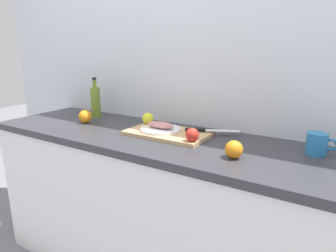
% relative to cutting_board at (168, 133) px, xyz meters
% --- Properties ---
extents(back_wall, '(3.20, 0.05, 2.50)m').
position_rel_cutting_board_xyz_m(back_wall, '(-0.08, 0.28, 0.34)').
color(back_wall, silver).
rests_on(back_wall, ground_plane).
extents(kitchen_counter, '(2.00, 0.60, 0.90)m').
position_rel_cutting_board_xyz_m(kitchen_counter, '(-0.08, -0.05, -0.46)').
color(kitchen_counter, white).
rests_on(kitchen_counter, ground_plane).
extents(cutting_board, '(0.45, 0.27, 0.02)m').
position_rel_cutting_board_xyz_m(cutting_board, '(0.00, 0.00, 0.00)').
color(cutting_board, tan).
rests_on(cutting_board, kitchen_counter).
extents(white_plate, '(0.22, 0.22, 0.01)m').
position_rel_cutting_board_xyz_m(white_plate, '(-0.04, -0.01, 0.02)').
color(white_plate, white).
rests_on(white_plate, cutting_board).
extents(fish_fillet, '(0.16, 0.07, 0.04)m').
position_rel_cutting_board_xyz_m(fish_fillet, '(-0.04, -0.01, 0.04)').
color(fish_fillet, tan).
rests_on(fish_fillet, white_plate).
extents(chef_knife, '(0.28, 0.15, 0.02)m').
position_rel_cutting_board_xyz_m(chef_knife, '(0.18, 0.10, 0.02)').
color(chef_knife, silver).
rests_on(chef_knife, cutting_board).
extents(lemon_0, '(0.07, 0.07, 0.07)m').
position_rel_cutting_board_xyz_m(lemon_0, '(-0.19, 0.08, 0.04)').
color(lemon_0, yellow).
rests_on(lemon_0, cutting_board).
extents(tomato_0, '(0.07, 0.07, 0.07)m').
position_rel_cutting_board_xyz_m(tomato_0, '(0.19, -0.09, 0.04)').
color(tomato_0, red).
rests_on(tomato_0, cutting_board).
extents(olive_oil_bottle, '(0.06, 0.06, 0.27)m').
position_rel_cutting_board_xyz_m(olive_oil_bottle, '(-0.65, 0.11, 0.10)').
color(olive_oil_bottle, olive).
rests_on(olive_oil_bottle, kitchen_counter).
extents(coffee_mug_0, '(0.13, 0.09, 0.10)m').
position_rel_cutting_board_xyz_m(coffee_mug_0, '(0.73, 0.09, 0.04)').
color(coffee_mug_0, '#2672B2').
rests_on(coffee_mug_0, kitchen_counter).
extents(orange_0, '(0.08, 0.08, 0.08)m').
position_rel_cutting_board_xyz_m(orange_0, '(0.43, -0.15, 0.03)').
color(orange_0, orange).
rests_on(orange_0, kitchen_counter).
extents(orange_1, '(0.08, 0.08, 0.08)m').
position_rel_cutting_board_xyz_m(orange_1, '(-0.59, -0.05, 0.03)').
color(orange_1, orange).
rests_on(orange_1, kitchen_counter).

